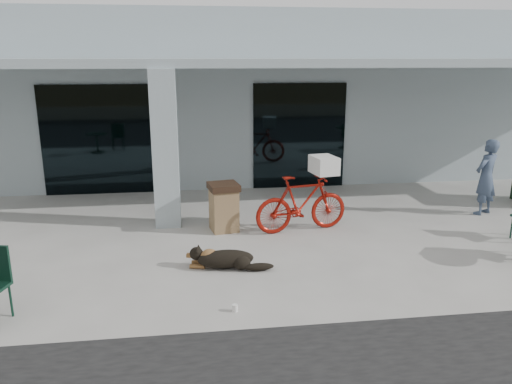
{
  "coord_description": "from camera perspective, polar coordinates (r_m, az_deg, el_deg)",
  "views": [
    {
      "loc": [
        -1.02,
        -7.58,
        3.33
      ],
      "look_at": [
        0.13,
        0.93,
        1.0
      ],
      "focal_mm": 35.0,
      "sensor_mm": 36.0,
      "label": 1
    }
  ],
  "objects": [
    {
      "name": "ground",
      "position": [
        8.34,
        -0.01,
        -8.35
      ],
      "size": [
        80.0,
        80.0,
        0.0
      ],
      "primitive_type": "plane",
      "color": "#B2B0A8",
      "rests_on": "ground"
    },
    {
      "name": "trash_receptacle",
      "position": [
        9.83,
        -3.69,
        -1.73
      ],
      "size": [
        0.65,
        0.65,
        0.96
      ],
      "primitive_type": null,
      "rotation": [
        0.0,
        0.0,
        0.18
      ],
      "color": "olive",
      "rests_on": "ground"
    },
    {
      "name": "column",
      "position": [
        10.05,
        -10.32,
        4.79
      ],
      "size": [
        0.5,
        0.5,
        3.12
      ],
      "primitive_type": "cube",
      "color": "#A4B3B9",
      "rests_on": "ground"
    },
    {
      "name": "dog",
      "position": [
        8.18,
        -3.49,
        -7.53
      ],
      "size": [
        1.11,
        0.57,
        0.35
      ],
      "primitive_type": null,
      "rotation": [
        0.0,
        0.0,
        -0.22
      ],
      "color": "black",
      "rests_on": "ground"
    },
    {
      "name": "storefront_glass_right",
      "position": [
        13.03,
        4.96,
        6.38
      ],
      "size": [
        2.4,
        0.06,
        2.7
      ],
      "primitive_type": "cube",
      "color": "black",
      "rests_on": "ground"
    },
    {
      "name": "storefront_glass_left",
      "position": [
        12.9,
        -17.39,
        5.66
      ],
      "size": [
        2.8,
        0.06,
        2.7
      ],
      "primitive_type": "cube",
      "color": "black",
      "rests_on": "ground"
    },
    {
      "name": "bicycle",
      "position": [
        9.78,
        5.24,
        -1.3
      ],
      "size": [
        1.95,
        0.86,
        1.13
      ],
      "primitive_type": "imported",
      "rotation": [
        0.0,
        0.0,
        1.75
      ],
      "color": "maroon",
      "rests_on": "ground"
    },
    {
      "name": "building",
      "position": [
        16.15,
        -4.11,
        11.31
      ],
      "size": [
        22.0,
        7.0,
        4.5
      ],
      "primitive_type": "cube",
      "color": "#A4B3B9",
      "rests_on": "ground"
    },
    {
      "name": "cup_near_dog",
      "position": [
        6.93,
        -2.42,
        -13.1
      ],
      "size": [
        0.1,
        0.1,
        0.1
      ],
      "primitive_type": "cylinder",
      "rotation": [
        0.0,
        0.0,
        0.42
      ],
      "color": "white",
      "rests_on": "ground"
    },
    {
      "name": "laundry_basket",
      "position": [
        9.78,
        7.77,
        3.07
      ],
      "size": [
        0.52,
        0.64,
        0.34
      ],
      "primitive_type": "cube",
      "rotation": [
        0.0,
        0.0,
        1.75
      ],
      "color": "white",
      "rests_on": "bicycle"
    },
    {
      "name": "person",
      "position": [
        11.84,
        24.8,
        1.55
      ],
      "size": [
        0.72,
        0.63,
        1.65
      ],
      "primitive_type": "imported",
      "rotation": [
        0.0,
        0.0,
        3.63
      ],
      "color": "#3A4962",
      "rests_on": "ground"
    },
    {
      "name": "overhang",
      "position": [
        11.23,
        -2.54,
        14.55
      ],
      "size": [
        22.0,
        2.8,
        0.18
      ],
      "primitive_type": "cube",
      "color": "#A4B3B9",
      "rests_on": "column"
    }
  ]
}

